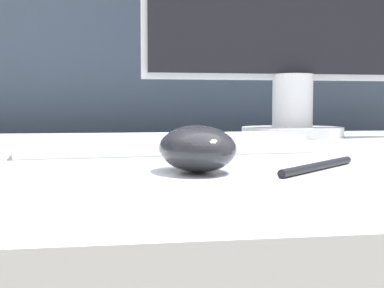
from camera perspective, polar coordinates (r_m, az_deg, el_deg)
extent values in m
cube|color=#333D4C|center=(1.41, -4.88, 0.80)|extent=(5.00, 0.03, 1.40)
ellipsoid|color=#232328|center=(0.50, 0.55, -0.49)|extent=(0.08, 0.11, 0.04)
cube|color=white|center=(0.71, -2.91, -0.28)|extent=(0.39, 0.16, 0.02)
cube|color=white|center=(0.71, -2.91, 0.68)|extent=(0.37, 0.14, 0.01)
cylinder|color=silver|center=(1.11, 10.63, 1.28)|extent=(0.20, 0.20, 0.02)
cylinder|color=silver|center=(1.11, 10.67, 4.56)|extent=(0.08, 0.08, 0.11)
cylinder|color=black|center=(0.53, 13.32, -2.31)|extent=(0.12, 0.11, 0.01)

